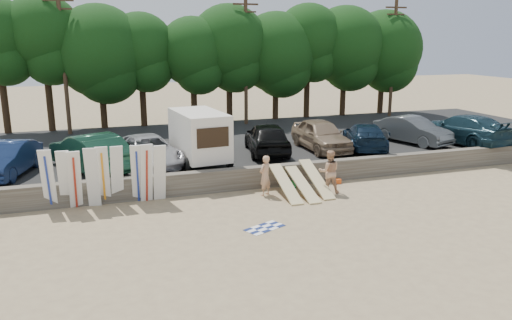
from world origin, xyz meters
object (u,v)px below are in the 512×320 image
object	(u,v)px
car_7	(463,129)
beachgoer_b	(329,172)
beachgoer_a	(265,176)
cooler	(291,185)
car_0	(7,159)
car_6	(413,130)
box_trailer	(199,135)
car_1	(90,152)
car_5	(365,136)
car_4	(321,135)
car_3	(267,138)
car_2	(148,151)

from	to	relation	value
car_7	beachgoer_b	bearing A→B (deg)	12.44
beachgoer_a	cooler	distance (m)	1.80
car_0	car_6	size ratio (longest dim) A/B	0.97
box_trailer	car_1	xyz separation A→B (m)	(-5.13, 0.26, -0.56)
car_0	beachgoer_b	world-z (taller)	car_0
car_5	car_7	xyz separation A→B (m)	(6.25, -0.51, 0.14)
car_4	car_5	world-z (taller)	car_4
car_5	car_6	world-z (taller)	car_6
car_0	car_6	bearing A→B (deg)	16.61
cooler	car_7	bearing A→B (deg)	23.08
car_0	car_1	bearing A→B (deg)	11.17
car_3	cooler	world-z (taller)	car_3
car_5	car_7	distance (m)	6.27
box_trailer	beachgoer_b	size ratio (longest dim) A/B	2.17
car_2	car_4	world-z (taller)	car_4
car_1	car_6	size ratio (longest dim) A/B	1.14
car_2	beachgoer_a	world-z (taller)	car_2
car_7	box_trailer	bearing A→B (deg)	-9.55
car_2	cooler	distance (m)	7.17
car_1	car_5	world-z (taller)	car_1
car_0	car_1	xyz separation A→B (m)	(3.56, -0.30, 0.13)
car_1	car_3	size ratio (longest dim) A/B	1.07
car_2	car_4	distance (m)	9.49
car_4	car_6	bearing A→B (deg)	0.31
car_5	beachgoer_a	world-z (taller)	car_5
car_6	cooler	world-z (taller)	car_6
beachgoer_b	car_1	bearing A→B (deg)	-7.28
cooler	car_4	bearing A→B (deg)	58.96
box_trailer	car_4	size ratio (longest dim) A/B	0.86
car_5	beachgoer_b	size ratio (longest dim) A/B	2.53
car_2	car_5	bearing A→B (deg)	-10.62
beachgoer_a	beachgoer_b	size ratio (longest dim) A/B	0.92
car_0	car_6	world-z (taller)	car_6
car_4	car_5	bearing A→B (deg)	-11.23
box_trailer	cooler	world-z (taller)	box_trailer
car_6	cooler	size ratio (longest dim) A/B	12.42
car_7	car_6	bearing A→B (deg)	-27.70
car_3	car_7	bearing A→B (deg)	-174.37
beachgoer_b	car_5	bearing A→B (deg)	-116.34
car_5	beachgoer_b	distance (m)	6.63
box_trailer	car_5	world-z (taller)	box_trailer
car_6	beachgoer_a	size ratio (longest dim) A/B	2.62
car_0	car_5	xyz separation A→B (m)	(18.19, -0.23, -0.04)
beachgoer_a	cooler	bearing A→B (deg)	170.02
car_7	cooler	world-z (taller)	car_7
car_0	car_7	world-z (taller)	car_7
beachgoer_b	car_0	bearing A→B (deg)	-2.41
box_trailer	car_7	distance (m)	15.75
car_1	car_2	world-z (taller)	car_1
car_7	beachgoer_a	world-z (taller)	car_7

